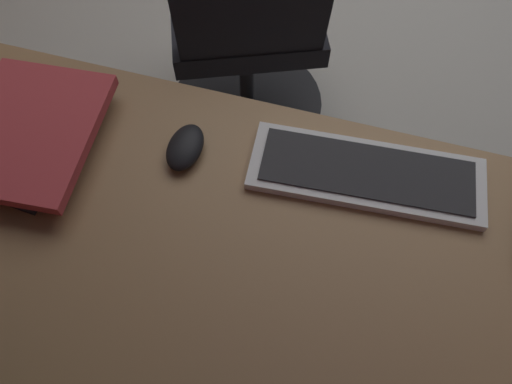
{
  "coord_description": "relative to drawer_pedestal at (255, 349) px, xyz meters",
  "views": [
    {
      "loc": [
        -0.03,
        2.17,
        1.5
      ],
      "look_at": [
        0.05,
        1.88,
        0.95
      ],
      "focal_mm": 34.27,
      "sensor_mm": 36.0,
      "label": 1
    }
  ],
  "objects": [
    {
      "name": "mouse_main",
      "position": [
        0.2,
        -0.24,
        0.4
      ],
      "size": [
        0.06,
        0.1,
        0.03
      ],
      "primitive_type": "ellipsoid",
      "color": "black",
      "rests_on": "desk"
    },
    {
      "name": "office_chair",
      "position": [
        0.26,
        -0.85,
        0.11
      ],
      "size": [
        0.57,
        0.61,
        0.97
      ],
      "color": "black",
      "rests_on": "ground"
    },
    {
      "name": "book_stack_near",
      "position": [
        0.48,
        -0.18,
        0.41
      ],
      "size": [
        0.26,
        0.31,
        0.05
      ],
      "color": "black",
      "rests_on": "desk"
    },
    {
      "name": "drawer_pedestal",
      "position": [
        0.0,
        0.0,
        0.0
      ],
      "size": [
        0.4,
        0.51,
        0.69
      ],
      "color": "#936D47",
      "rests_on": "ground"
    },
    {
      "name": "keyboard_main",
      "position": [
        -0.13,
        -0.28,
        0.39
      ],
      "size": [
        0.43,
        0.17,
        0.02
      ],
      "color": "silver",
      "rests_on": "desk"
    },
    {
      "name": "desk",
      "position": [
        0.02,
        -0.03,
        0.32
      ],
      "size": [
        2.22,
        0.73,
        0.73
      ],
      "color": "#936D47",
      "rests_on": "ground"
    }
  ]
}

